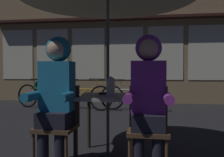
{
  "coord_description": "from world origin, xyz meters",
  "views": [
    {
      "loc": [
        0.49,
        -2.89,
        1.03
      ],
      "look_at": [
        0.0,
        0.33,
        0.93
      ],
      "focal_mm": 39.48,
      "sensor_mm": 36.0,
      "label": 1
    }
  ],
  "objects_px": {
    "cafe_table": "(108,104)",
    "chair_left": "(58,121)",
    "chair_right": "(148,124)",
    "person_left_hooded": "(56,88)",
    "potted_plant": "(45,88)",
    "bicycle_nearest": "(43,96)",
    "bicycle_second": "(83,97)",
    "book": "(107,93)",
    "lantern": "(111,85)",
    "person_right_hooded": "(148,89)",
    "bicycle_third": "(131,97)"
  },
  "relations": [
    {
      "from": "cafe_table",
      "to": "chair_left",
      "type": "height_order",
      "value": "chair_left"
    },
    {
      "from": "chair_right",
      "to": "person_left_hooded",
      "type": "xyz_separation_m",
      "value": [
        -0.96,
        -0.06,
        0.36
      ]
    },
    {
      "from": "chair_left",
      "to": "person_left_hooded",
      "type": "relative_size",
      "value": 0.62
    },
    {
      "from": "chair_left",
      "to": "potted_plant",
      "type": "bearing_deg",
      "value": 115.4
    },
    {
      "from": "person_left_hooded",
      "to": "bicycle_nearest",
      "type": "distance_m",
      "value": 4.45
    },
    {
      "from": "chair_left",
      "to": "person_left_hooded",
      "type": "height_order",
      "value": "person_left_hooded"
    },
    {
      "from": "bicycle_second",
      "to": "book",
      "type": "distance_m",
      "value": 3.6
    },
    {
      "from": "lantern",
      "to": "person_right_hooded",
      "type": "bearing_deg",
      "value": -40.11
    },
    {
      "from": "cafe_table",
      "to": "potted_plant",
      "type": "height_order",
      "value": "potted_plant"
    },
    {
      "from": "person_right_hooded",
      "to": "book",
      "type": "height_order",
      "value": "person_right_hooded"
    },
    {
      "from": "bicycle_second",
      "to": "chair_left",
      "type": "bearing_deg",
      "value": -78.62
    },
    {
      "from": "potted_plant",
      "to": "chair_right",
      "type": "bearing_deg",
      "value": -55.0
    },
    {
      "from": "chair_right",
      "to": "bicycle_third",
      "type": "relative_size",
      "value": 0.52
    },
    {
      "from": "chair_right",
      "to": "book",
      "type": "bearing_deg",
      "value": 137.75
    },
    {
      "from": "person_right_hooded",
      "to": "potted_plant",
      "type": "relative_size",
      "value": 1.52
    },
    {
      "from": "lantern",
      "to": "bicycle_nearest",
      "type": "relative_size",
      "value": 0.14
    },
    {
      "from": "chair_right",
      "to": "book",
      "type": "relative_size",
      "value": 4.35
    },
    {
      "from": "person_left_hooded",
      "to": "person_right_hooded",
      "type": "xyz_separation_m",
      "value": [
        0.96,
        0.0,
        0.0
      ]
    },
    {
      "from": "person_right_hooded",
      "to": "bicycle_second",
      "type": "bearing_deg",
      "value": 114.01
    },
    {
      "from": "bicycle_second",
      "to": "cafe_table",
      "type": "bearing_deg",
      "value": -70.12
    },
    {
      "from": "chair_left",
      "to": "bicycle_third",
      "type": "relative_size",
      "value": 0.52
    },
    {
      "from": "person_left_hooded",
      "to": "bicycle_second",
      "type": "height_order",
      "value": "person_left_hooded"
    },
    {
      "from": "bicycle_nearest",
      "to": "bicycle_third",
      "type": "relative_size",
      "value": 1.0
    },
    {
      "from": "bicycle_nearest",
      "to": "potted_plant",
      "type": "distance_m",
      "value": 0.41
    },
    {
      "from": "person_left_hooded",
      "to": "potted_plant",
      "type": "height_order",
      "value": "person_left_hooded"
    },
    {
      "from": "person_left_hooded",
      "to": "book",
      "type": "distance_m",
      "value": 0.69
    },
    {
      "from": "person_left_hooded",
      "to": "person_right_hooded",
      "type": "height_order",
      "value": "same"
    },
    {
      "from": "cafe_table",
      "to": "person_right_hooded",
      "type": "height_order",
      "value": "person_right_hooded"
    },
    {
      "from": "lantern",
      "to": "chair_right",
      "type": "bearing_deg",
      "value": -35.42
    },
    {
      "from": "chair_right",
      "to": "book",
      "type": "height_order",
      "value": "chair_right"
    },
    {
      "from": "lantern",
      "to": "chair_left",
      "type": "bearing_deg",
      "value": -149.62
    },
    {
      "from": "chair_right",
      "to": "cafe_table",
      "type": "bearing_deg",
      "value": 142.45
    },
    {
      "from": "chair_left",
      "to": "book",
      "type": "relative_size",
      "value": 4.35
    },
    {
      "from": "lantern",
      "to": "chair_right",
      "type": "relative_size",
      "value": 0.27
    },
    {
      "from": "bicycle_nearest",
      "to": "bicycle_second",
      "type": "relative_size",
      "value": 1.01
    },
    {
      "from": "bicycle_nearest",
      "to": "cafe_table",
      "type": "bearing_deg",
      "value": -55.59
    },
    {
      "from": "bicycle_second",
      "to": "bicycle_third",
      "type": "bearing_deg",
      "value": -0.71
    },
    {
      "from": "person_right_hooded",
      "to": "bicycle_nearest",
      "type": "height_order",
      "value": "person_right_hooded"
    },
    {
      "from": "bicycle_nearest",
      "to": "lantern",
      "type": "bearing_deg",
      "value": -55.53
    },
    {
      "from": "bicycle_third",
      "to": "book",
      "type": "distance_m",
      "value": 3.37
    },
    {
      "from": "bicycle_nearest",
      "to": "person_left_hooded",
      "type": "bearing_deg",
      "value": -63.87
    },
    {
      "from": "cafe_table",
      "to": "bicycle_third",
      "type": "relative_size",
      "value": 0.44
    },
    {
      "from": "cafe_table",
      "to": "chair_left",
      "type": "bearing_deg",
      "value": -142.45
    },
    {
      "from": "chair_right",
      "to": "person_left_hooded",
      "type": "distance_m",
      "value": 1.03
    },
    {
      "from": "chair_right",
      "to": "bicycle_second",
      "type": "xyz_separation_m",
      "value": [
        -1.73,
        3.83,
        -0.14
      ]
    },
    {
      "from": "cafe_table",
      "to": "bicycle_third",
      "type": "distance_m",
      "value": 3.45
    },
    {
      "from": "bicycle_nearest",
      "to": "potted_plant",
      "type": "bearing_deg",
      "value": 102.25
    },
    {
      "from": "chair_right",
      "to": "person_right_hooded",
      "type": "distance_m",
      "value": 0.36
    },
    {
      "from": "lantern",
      "to": "person_right_hooded",
      "type": "height_order",
      "value": "person_right_hooded"
    },
    {
      "from": "chair_left",
      "to": "book",
      "type": "bearing_deg",
      "value": 45.91
    }
  ]
}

